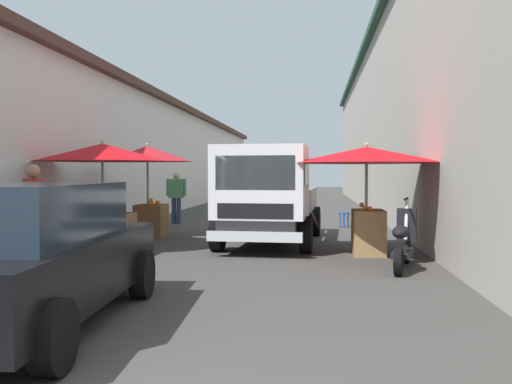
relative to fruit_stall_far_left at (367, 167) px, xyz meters
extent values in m
plane|color=#3D3A38|center=(5.52, 2.67, -1.67)|extent=(90.00, 90.00, 0.00)
cube|color=silver|center=(7.77, 9.98, 0.40)|extent=(49.50, 7.00, 4.14)
cube|color=#4C3328|center=(7.77, 9.98, 2.59)|extent=(49.80, 7.50, 0.24)
cube|color=#A39E93|center=(7.77, -4.64, 1.62)|extent=(49.50, 7.00, 6.58)
cube|color=#284C38|center=(7.77, -4.64, 5.03)|extent=(49.80, 7.50, 0.24)
cylinder|color=#9E9EA3|center=(-0.02, 0.01, -0.65)|extent=(0.06, 0.06, 2.04)
cone|color=red|center=(-0.02, 0.01, 0.22)|extent=(2.90, 2.90, 0.31)
sphere|color=#9E9EA3|center=(-0.02, 0.01, 0.41)|extent=(0.07, 0.07, 0.07)
cube|color=#9E7547|center=(0.10, -0.04, -1.25)|extent=(0.90, 0.59, 0.85)
sphere|color=orange|center=(-0.20, -0.04, -0.78)|extent=(0.09, 0.09, 0.09)
sphere|color=orange|center=(-0.05, 0.04, -0.78)|extent=(0.09, 0.09, 0.09)
sphere|color=orange|center=(0.07, 0.09, -0.72)|extent=(0.09, 0.09, 0.09)
cylinder|color=#9E9EA3|center=(0.17, 5.21, -0.60)|extent=(0.06, 0.06, 2.14)
cone|color=red|center=(0.17, 5.21, 0.29)|extent=(2.68, 2.68, 0.35)
sphere|color=#9E9EA3|center=(0.17, 5.21, 0.51)|extent=(0.07, 0.07, 0.07)
cube|color=#9E7547|center=(0.27, 5.08, -1.30)|extent=(0.93, 0.79, 0.73)
sphere|color=orange|center=(0.41, 5.05, -0.89)|extent=(0.09, 0.09, 0.09)
sphere|color=orange|center=(0.03, 5.01, -0.89)|extent=(0.09, 0.09, 0.09)
sphere|color=orange|center=(0.42, 5.14, -0.89)|extent=(0.09, 0.09, 0.09)
cylinder|color=#9E9EA3|center=(2.73, 5.06, -0.56)|extent=(0.06, 0.06, 2.21)
cone|color=red|center=(2.73, 5.06, 0.35)|extent=(2.19, 2.19, 0.38)
sphere|color=#9E9EA3|center=(2.73, 5.06, 0.58)|extent=(0.07, 0.07, 0.07)
cube|color=brown|center=(2.51, 4.91, -1.28)|extent=(0.79, 0.67, 0.79)
sphere|color=orange|center=(2.74, 4.98, -0.79)|extent=(0.09, 0.09, 0.09)
sphere|color=orange|center=(2.76, 4.79, -0.84)|extent=(0.09, 0.09, 0.09)
sphere|color=orange|center=(2.25, 4.87, -0.84)|extent=(0.09, 0.09, 0.09)
sphere|color=orange|center=(2.71, 4.82, -0.84)|extent=(0.09, 0.09, 0.09)
sphere|color=orange|center=(2.49, 4.88, -0.84)|extent=(0.09, 0.09, 0.09)
sphere|color=orange|center=(2.50, 4.73, -0.84)|extent=(0.09, 0.09, 0.09)
cube|color=black|center=(-5.36, 3.89, -1.10)|extent=(3.98, 1.92, 0.64)
cube|color=#19232D|center=(-5.51, 3.88, -0.50)|extent=(2.42, 1.63, 0.56)
cube|color=black|center=(-3.45, 3.99, -1.32)|extent=(0.19, 1.65, 0.20)
cube|color=silver|center=(-3.46, 4.57, -1.04)|extent=(0.07, 0.24, 0.14)
cube|color=silver|center=(-3.40, 3.40, -1.04)|extent=(0.07, 0.24, 0.14)
cylinder|color=black|center=(-4.08, 4.82, -1.37)|extent=(0.61, 0.23, 0.60)
cylinder|color=black|center=(-3.99, 3.10, -1.37)|extent=(0.61, 0.23, 0.60)
cylinder|color=black|center=(-6.64, 2.96, -1.37)|extent=(0.61, 0.23, 0.60)
cube|color=black|center=(1.79, 1.91, -1.17)|extent=(4.88, 1.75, 0.36)
cube|color=silver|center=(0.16, 2.01, -0.29)|extent=(1.64, 1.84, 1.40)
cube|color=#19232D|center=(-0.58, 2.05, -0.12)|extent=(0.15, 1.47, 0.63)
cube|color=#19232D|center=(0.16, 2.01, -0.12)|extent=(1.15, 1.83, 0.45)
cube|color=black|center=(-0.59, 2.05, -0.81)|extent=(0.14, 1.40, 0.28)
cube|color=silver|center=(-0.67, 2.06, -1.27)|extent=(0.22, 1.75, 0.18)
cube|color=gray|center=(2.55, 1.04, -0.74)|extent=(3.16, 0.25, 0.50)
cube|color=gray|center=(2.65, 2.68, -0.74)|extent=(3.16, 0.25, 0.50)
cube|color=gray|center=(4.15, 1.77, -0.74)|extent=(0.16, 1.65, 0.50)
cylinder|color=black|center=(0.11, 1.13, -1.31)|extent=(0.73, 0.26, 0.72)
cylinder|color=black|center=(0.21, 2.88, -1.31)|extent=(0.73, 0.26, 0.72)
cylinder|color=black|center=(3.17, 0.95, -1.31)|extent=(0.73, 0.26, 0.72)
cylinder|color=black|center=(3.28, 2.70, -1.31)|extent=(0.73, 0.26, 0.72)
cylinder|color=navy|center=(6.08, 5.27, -1.28)|extent=(0.14, 0.14, 0.78)
cylinder|color=navy|center=(6.07, 5.11, -1.28)|extent=(0.14, 0.14, 0.78)
cube|color=#4C8C59|center=(6.08, 5.19, -0.60)|extent=(0.24, 0.47, 0.58)
sphere|color=tan|center=(6.08, 5.19, -0.20)|extent=(0.21, 0.21, 0.21)
cylinder|color=#4C8C59|center=(6.10, 5.46, -0.57)|extent=(0.08, 0.08, 0.53)
cylinder|color=#4C8C59|center=(6.05, 4.91, -0.57)|extent=(0.08, 0.08, 0.53)
cylinder|color=#232328|center=(-1.94, 5.60, -1.25)|extent=(0.14, 0.14, 0.84)
cylinder|color=#232328|center=(-2.06, 5.48, -1.25)|extent=(0.14, 0.14, 0.84)
cube|color=#B73333|center=(-2.00, 5.54, -0.52)|extent=(0.49, 0.49, 0.63)
sphere|color=#A57A5B|center=(-2.00, 5.54, -0.09)|extent=(0.23, 0.23, 0.23)
cylinder|color=#B73333|center=(-1.79, 5.74, -0.49)|extent=(0.08, 0.08, 0.57)
cylinder|color=#B73333|center=(-2.21, 5.33, -0.49)|extent=(0.08, 0.08, 0.57)
cylinder|color=black|center=(-0.93, -0.60, -1.45)|extent=(0.45, 0.20, 0.44)
cylinder|color=black|center=(-2.14, -0.29, -1.45)|extent=(0.45, 0.22, 0.44)
cube|color=black|center=(-1.58, -0.43, -1.40)|extent=(0.94, 0.50, 0.08)
ellipsoid|color=black|center=(-1.87, -0.35, -1.03)|extent=(0.61, 0.39, 0.20)
cube|color=black|center=(-0.98, -0.59, -1.00)|extent=(0.22, 0.34, 0.56)
cylinder|color=silver|center=(-1.04, -0.57, -0.90)|extent=(0.28, 0.13, 0.68)
cylinder|color=black|center=(-1.12, -0.55, -0.55)|extent=(0.54, 0.17, 0.04)
cylinder|color=#194CB2|center=(5.37, 0.14, -1.25)|extent=(0.30, 0.30, 0.03)
cylinder|color=#194CB2|center=(5.48, 0.14, -1.46)|extent=(0.04, 0.04, 0.42)
cylinder|color=#194CB2|center=(5.37, 0.25, -1.46)|extent=(0.04, 0.04, 0.42)
cylinder|color=#194CB2|center=(5.26, 0.14, -1.46)|extent=(0.04, 0.04, 0.42)
cylinder|color=#194CB2|center=(5.37, 0.03, -1.46)|extent=(0.04, 0.04, 0.42)
camera|label=1|loc=(-10.72, 0.97, -0.11)|focal=39.43mm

